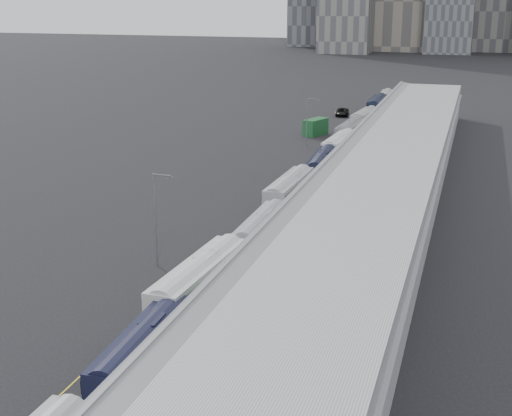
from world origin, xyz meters
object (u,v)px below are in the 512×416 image
at_px(bus_2, 199,287).
at_px(bus_6, 339,148).
at_px(street_lamp_far, 308,119).
at_px(bus_4, 289,194).
at_px(street_lamp_near, 157,213).
at_px(bus_9, 377,108).
at_px(bus_10, 385,101).
at_px(shipping_container, 316,127).
at_px(bus_7, 351,133).
at_px(suv, 342,112).
at_px(bus_5, 322,168).
at_px(bus_3, 261,234).
at_px(bus_1, 144,355).
at_px(bus_8, 364,120).

xyz_separation_m(bus_2, bus_6, (0.23, 58.85, -0.21)).
height_order(bus_2, street_lamp_far, street_lamp_far).
bearing_deg(bus_4, street_lamp_near, -104.88).
relative_size(bus_2, bus_9, 1.03).
relative_size(bus_9, bus_10, 1.11).
bearing_deg(shipping_container, bus_2, -64.04).
height_order(bus_7, street_lamp_near, street_lamp_near).
xyz_separation_m(bus_9, bus_10, (0.14, 12.07, -0.17)).
relative_size(street_lamp_far, suv, 1.43).
bearing_deg(bus_2, street_lamp_far, 98.68).
bearing_deg(bus_6, bus_5, -84.92).
xyz_separation_m(bus_4, bus_10, (0.65, 83.07, -0.10)).
xyz_separation_m(bus_5, bus_10, (-0.21, 68.47, -0.04)).
distance_m(bus_7, shipping_container, 8.89).
distance_m(bus_3, street_lamp_far, 50.96).
bearing_deg(shipping_container, bus_1, -64.38).
bearing_deg(bus_7, street_lamp_near, -92.61).
height_order(bus_5, shipping_container, bus_5).
height_order(bus_1, street_lamp_far, street_lamp_far).
height_order(bus_2, street_lamp_near, street_lamp_near).
bearing_deg(bus_8, bus_5, -83.37).
bearing_deg(bus_9, bus_3, -90.64).
distance_m(bus_9, suv, 7.41).
bearing_deg(bus_4, bus_2, -87.71).
bearing_deg(bus_2, bus_4, 93.65).
distance_m(bus_2, bus_10, 113.08).
relative_size(bus_5, street_lamp_near, 1.40).
xyz_separation_m(bus_2, street_lamp_near, (-7.06, 7.32, 3.48)).
height_order(bus_5, bus_9, bus_9).
xyz_separation_m(bus_4, street_lamp_far, (-6.07, 35.33, 3.14)).
bearing_deg(suv, bus_9, 12.00).
bearing_deg(bus_3, bus_10, 89.92).
distance_m(bus_2, bus_5, 44.61).
xyz_separation_m(bus_3, bus_8, (-0.80, 70.62, -0.01)).
bearing_deg(bus_5, bus_4, -96.23).
bearing_deg(bus_4, bus_10, 91.33).
height_order(shipping_container, suv, shipping_container).
bearing_deg(suv, bus_3, -92.98).
xyz_separation_m(bus_1, bus_3, (0.15, 26.55, -0.04)).
xyz_separation_m(bus_7, bus_8, (-0.13, 14.83, -0.14)).
relative_size(bus_3, bus_10, 0.98).
relative_size(bus_8, street_lamp_near, 1.35).
distance_m(bus_4, bus_5, 14.63).
distance_m(bus_1, bus_8, 97.17).
height_order(bus_9, suv, bus_9).
height_order(bus_10, suv, bus_10).
bearing_deg(bus_2, bus_7, 93.08).
distance_m(bus_2, suv, 98.71).
distance_m(bus_9, bus_10, 12.07).
xyz_separation_m(bus_2, suv, (-6.67, 98.48, -0.92)).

